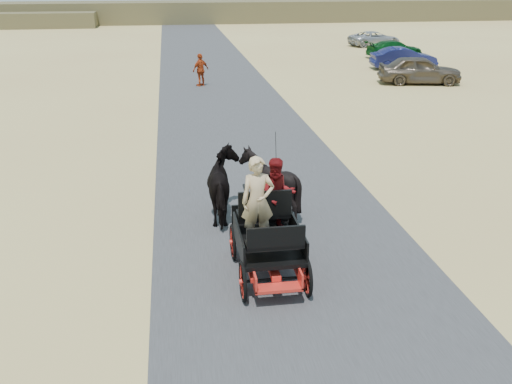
{
  "coord_description": "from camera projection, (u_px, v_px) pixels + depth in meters",
  "views": [
    {
      "loc": [
        -2.41,
        -8.72,
        5.86
      ],
      "look_at": [
        -0.63,
        3.07,
        1.2
      ],
      "focal_mm": 40.0,
      "sensor_mm": 36.0,
      "label": 1
    }
  ],
  "objects": [
    {
      "name": "carriage",
      "position": [
        268.0,
        258.0,
        11.63
      ],
      "size": [
        1.3,
        2.4,
        0.72
      ],
      "primitive_type": null,
      "color": "black",
      "rests_on": "ground"
    },
    {
      "name": "car_b",
      "position": [
        404.0,
        58.0,
        35.81
      ],
      "size": [
        4.14,
        1.7,
        1.33
      ],
      "primitive_type": "imported",
      "rotation": [
        0.0,
        0.0,
        1.5
      ],
      "color": "navy",
      "rests_on": "ground"
    },
    {
      "name": "passenger_woman",
      "position": [
        277.0,
        195.0,
        11.81
      ],
      "size": [
        0.77,
        0.6,
        1.58
      ],
      "primitive_type": "imported",
      "color": "#660C0F",
      "rests_on": "carriage"
    },
    {
      "name": "pedestrian",
      "position": [
        201.0,
        70.0,
        30.45
      ],
      "size": [
        1.07,
        0.92,
        1.73
      ],
      "primitive_type": "imported",
      "rotation": [
        0.0,
        0.0,
        3.75
      ],
      "color": "#A53612",
      "rests_on": "ground"
    },
    {
      "name": "car_d",
      "position": [
        374.0,
        39.0,
        46.67
      ],
      "size": [
        4.53,
        2.71,
        1.18
      ],
      "primitive_type": "imported",
      "rotation": [
        0.0,
        0.0,
        1.76
      ],
      "color": "#B2B2B7",
      "rests_on": "ground"
    },
    {
      "name": "ground",
      "position": [
        315.0,
        311.0,
        10.5
      ],
      "size": [
        140.0,
        140.0,
        0.0
      ],
      "primitive_type": "plane",
      "color": "tan"
    },
    {
      "name": "ridge_far",
      "position": [
        187.0,
        12.0,
        67.16
      ],
      "size": [
        140.0,
        6.0,
        2.4
      ],
      "primitive_type": "cube",
      "color": "brown",
      "rests_on": "ground"
    },
    {
      "name": "driver_man",
      "position": [
        258.0,
        201.0,
        11.19
      ],
      "size": [
        0.66,
        0.43,
        1.8
      ],
      "primitive_type": "imported",
      "color": "tan",
      "rests_on": "carriage"
    },
    {
      "name": "horse_right",
      "position": [
        269.0,
        184.0,
        14.3
      ],
      "size": [
        1.37,
        1.54,
        1.7
      ],
      "primitive_type": "imported",
      "rotation": [
        0.0,
        0.0,
        3.14
      ],
      "color": "black",
      "rests_on": "ground"
    },
    {
      "name": "car_a",
      "position": [
        420.0,
        70.0,
        31.14
      ],
      "size": [
        4.68,
        2.58,
        1.51
      ],
      "primitive_type": "imported",
      "rotation": [
        0.0,
        0.0,
        1.38
      ],
      "color": "brown",
      "rests_on": "ground"
    },
    {
      "name": "car_c",
      "position": [
        395.0,
        49.0,
        40.44
      ],
      "size": [
        4.28,
        2.23,
        1.19
      ],
      "primitive_type": "imported",
      "rotation": [
        0.0,
        0.0,
        1.71
      ],
      "color": "#0C4C19",
      "rests_on": "ground"
    },
    {
      "name": "horse_left",
      "position": [
        226.0,
        186.0,
        14.14
      ],
      "size": [
        0.91,
        2.01,
        1.7
      ],
      "primitive_type": "imported",
      "rotation": [
        0.0,
        0.0,
        3.14
      ],
      "color": "black",
      "rests_on": "ground"
    },
    {
      "name": "road",
      "position": [
        315.0,
        310.0,
        10.49
      ],
      "size": [
        6.0,
        140.0,
        0.01
      ],
      "primitive_type": "cube",
      "color": "#38383A",
      "rests_on": "ground"
    }
  ]
}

